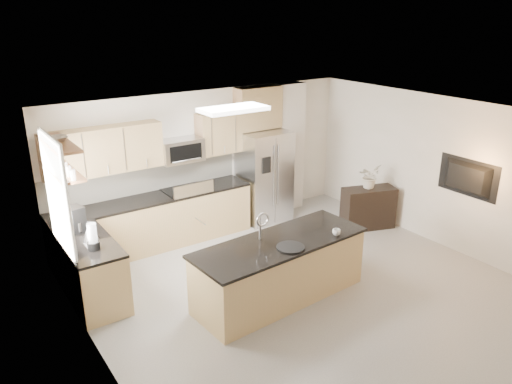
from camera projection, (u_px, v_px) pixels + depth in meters
floor at (318, 299)px, 7.23m from camera, size 6.50×6.50×0.00m
ceiling at (327, 122)px, 6.33m from camera, size 6.00×6.50×0.02m
wall_back at (206, 160)px, 9.30m from camera, size 6.00×0.02×2.60m
wall_left at (104, 279)px, 5.19m from camera, size 0.02×6.50×2.60m
wall_right at (457, 177)px, 8.36m from camera, size 0.02×6.50×2.60m
back_counter at (155, 221)px, 8.69m from camera, size 3.55×0.66×1.44m
left_counter at (91, 270)px, 7.09m from camera, size 0.66×1.50×0.92m
range at (187, 214)px, 9.01m from camera, size 0.76×0.64×1.14m
upper_cabinets at (141, 145)px, 8.30m from camera, size 3.50×0.33×0.75m
microwave at (181, 150)px, 8.71m from camera, size 0.76×0.40×0.40m
refrigerator at (264, 176)px, 9.71m from camera, size 0.92×0.78×1.78m
partition_column at (288, 148)px, 10.15m from camera, size 0.60×0.30×2.60m
window at (57, 196)px, 6.52m from camera, size 0.04×1.15×1.65m
shelf_lower at (62, 171)px, 6.56m from camera, size 0.30×1.20×0.04m
shelf_upper at (58, 143)px, 6.44m from camera, size 0.30×1.20×0.04m
ceiling_fixture at (234, 109)px, 7.38m from camera, size 1.00×0.50×0.06m
island at (280, 269)px, 7.12m from camera, size 2.65×1.11×1.32m
credenza at (368, 208)px, 9.48m from camera, size 1.07×0.71×0.79m
cup at (336, 232)px, 7.14m from camera, size 0.12×0.12×0.09m
platter at (290, 247)px, 6.76m from camera, size 0.47×0.47×0.02m
blender at (93, 238)px, 6.62m from camera, size 0.16×0.16×0.38m
kettle at (90, 232)px, 6.90m from camera, size 0.23×0.23×0.29m
coffee_maker at (76, 220)px, 7.16m from camera, size 0.25×0.29×0.38m
bowl at (57, 138)px, 6.44m from camera, size 0.37×0.37×0.08m
flower_vase at (370, 170)px, 9.28m from camera, size 0.71×0.65×0.67m
television at (465, 178)px, 8.14m from camera, size 0.14×1.08×0.62m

